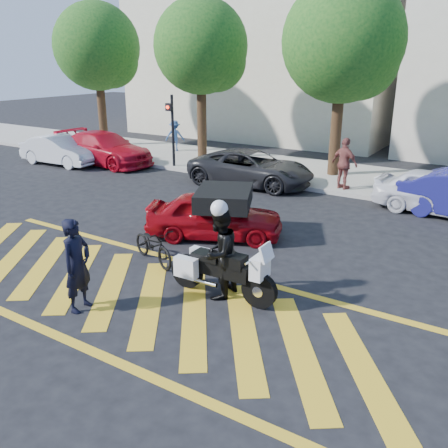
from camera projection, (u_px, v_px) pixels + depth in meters
The scene contains 19 objects.
ground at pixel (132, 294), 9.91m from camera, with size 90.00×90.00×0.00m, color black.
sidewalk at pixel (332, 176), 19.47m from camera, with size 60.00×5.00×0.15m, color #9E998E.
crosswalk at pixel (131, 293), 9.93m from camera, with size 12.33×4.00×0.01m.
building_left at pixel (264, 52), 29.04m from camera, with size 16.00×8.00×10.00m, color beige.
tree_far_left at pixel (100, 50), 24.34m from camera, with size 4.40×4.40×7.41m.
tree_left at pixel (204, 50), 21.09m from camera, with size 4.20×4.20×7.26m.
tree_center at pixel (346, 46), 17.79m from camera, with size 4.60×4.60×7.56m.
signal_pole at pixel (172, 125), 20.32m from camera, with size 0.28×0.43×3.20m.
officer_bike at pixel (77, 265), 9.03m from camera, with size 0.68×0.45×1.86m, color black.
bicycle at pixel (153, 245), 11.30m from camera, with size 0.59×1.68×0.88m, color black.
police_motorcycle at pixel (220, 270), 9.63m from camera, with size 2.46×0.78×1.08m.
officer_moto at pixel (219, 253), 9.52m from camera, with size 0.93×0.72×1.91m, color black.
red_convertible at pixel (215, 215), 12.85m from camera, with size 1.48×3.68×1.25m, color maroon.
parked_far_left at pixel (60, 150), 21.70m from camera, with size 1.40×4.00×1.32m, color #B9BCC1.
parked_left at pixel (104, 148), 21.74m from camera, with size 2.05×5.04×1.46m, color #B60B1D.
parked_mid_left at pixel (251, 168), 18.18m from camera, with size 2.22×4.82×1.34m, color black.
parked_mid_right at pixel (441, 193), 14.77m from camera, with size 1.63×4.06×1.38m, color white.
pedestrian_left at pixel (175, 136), 24.12m from camera, with size 0.99×0.57×1.53m, color #355891.
pedestrian_right at pixel (345, 164), 16.99m from camera, with size 1.09×0.45×1.85m, color brown.
Camera 1 is at (6.36, -6.48, 4.67)m, focal length 38.00 mm.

